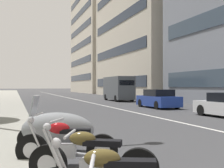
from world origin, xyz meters
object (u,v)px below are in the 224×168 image
Objects in this scene: motorcycle_by_sign_pole at (57,130)px; delivery_van_ahead at (118,88)px; motorcycle_far_end_row at (91,161)px; motorcycle_under_tarp at (65,144)px; car_approaching_light at (158,99)px.

delivery_van_ahead is (23.91, -10.24, 0.92)m from motorcycle_by_sign_pole.
motorcycle_by_sign_pole is at bearing -57.13° from motorcycle_far_end_row.
car_approaching_light is at bearing -105.01° from motorcycle_under_tarp.
car_approaching_light is 11.17m from delivery_van_ahead.
motorcycle_far_end_row is at bearing 160.39° from delivery_van_ahead.
car_approaching_light is (12.78, -9.54, 0.12)m from motorcycle_by_sign_pole.
motorcycle_by_sign_pole is at bearing 157.80° from delivery_van_ahead.
motorcycle_under_tarp is 27.35m from delivery_van_ahead.
delivery_van_ahead is at bearing -4.41° from car_approaching_light.
motorcycle_under_tarp is 17.12m from car_approaching_light.
motorcycle_by_sign_pole is (2.82, 0.19, 0.12)m from motorcycle_far_end_row.
motorcycle_by_sign_pole is 0.36× the size of delivery_van_ahead.
delivery_van_ahead reaches higher than motorcycle_far_end_row.
motorcycle_by_sign_pole is (1.42, -0.01, 0.10)m from motorcycle_under_tarp.
motorcycle_far_end_row is at bearing 148.23° from car_approaching_light.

